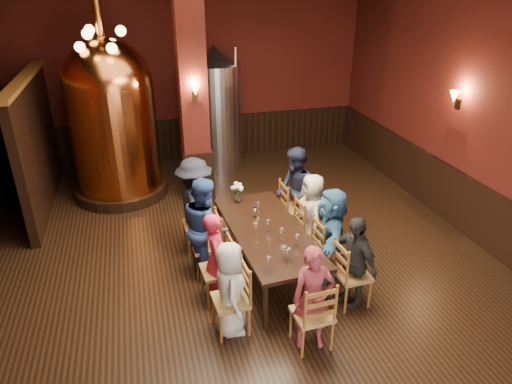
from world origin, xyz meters
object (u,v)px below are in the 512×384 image
object	(u,v)px
person_2	(205,227)
person_0	(230,289)
dining_table	(268,233)
steel_vessel	(216,110)
copper_kettle	(113,118)
person_1	(217,258)
rose_vase	(238,189)

from	to	relation	value
person_2	person_0	bearing A→B (deg)	174.55
dining_table	steel_vessel	world-z (taller)	steel_vessel
person_2	copper_kettle	bearing A→B (deg)	12.28
person_1	copper_kettle	size ratio (longest dim) A/B	0.30
dining_table	person_0	size ratio (longest dim) A/B	1.94
steel_vessel	rose_vase	world-z (taller)	steel_vessel
person_0	person_2	world-z (taller)	person_2
person_1	dining_table	bearing A→B (deg)	-53.52
person_0	rose_vase	xyz separation A→B (m)	(0.58, 2.04, 0.34)
steel_vessel	rose_vase	distance (m)	3.38
person_0	dining_table	bearing A→B (deg)	-31.20
dining_table	person_1	size ratio (longest dim) A/B	1.86
person_0	rose_vase	world-z (taller)	person_0
person_0	steel_vessel	world-z (taller)	steel_vessel
steel_vessel	rose_vase	bearing A→B (deg)	-94.98
person_1	person_2	distance (m)	0.67
dining_table	person_2	xyz separation A→B (m)	(-0.87, 0.28, 0.08)
dining_table	person_2	bearing A→B (deg)	158.78
copper_kettle	person_2	bearing A→B (deg)	-68.82
dining_table	rose_vase	bearing A→B (deg)	98.70
person_1	steel_vessel	bearing A→B (deg)	0.92
person_0	steel_vessel	bearing A→B (deg)	-3.43
person_1	rose_vase	world-z (taller)	person_1
person_2	steel_vessel	world-z (taller)	steel_vessel
dining_table	person_2	size ratio (longest dim) A/B	1.59
person_2	rose_vase	distance (m)	0.99
dining_table	copper_kettle	bearing A→B (deg)	117.85
dining_table	steel_vessel	size ratio (longest dim) A/B	0.89
steel_vessel	dining_table	bearing A→B (deg)	-91.03
dining_table	steel_vessel	bearing A→B (deg)	85.51
steel_vessel	person_0	bearing A→B (deg)	-99.15
person_0	person_1	world-z (taller)	person_1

